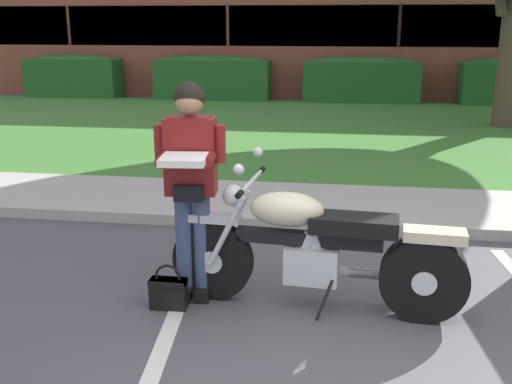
{
  "coord_description": "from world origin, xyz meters",
  "views": [
    {
      "loc": [
        -0.19,
        -3.33,
        2.12
      ],
      "look_at": [
        -0.85,
        1.13,
        0.85
      ],
      "focal_mm": 42.39,
      "sensor_mm": 36.0,
      "label": 1
    }
  ],
  "objects_px": {
    "handbag": "(168,291)",
    "hedge_center_left": "(213,77)",
    "rider_person": "(191,175)",
    "hedge_left": "(74,75)",
    "motorcycle": "(327,250)",
    "hedge_center_right": "(361,79)",
    "brick_building": "(387,27)"
  },
  "relations": [
    {
      "from": "handbag",
      "to": "hedge_center_left",
      "type": "height_order",
      "value": "hedge_center_left"
    },
    {
      "from": "rider_person",
      "to": "handbag",
      "type": "xyz_separation_m",
      "value": [
        -0.15,
        -0.21,
        -0.86
      ]
    },
    {
      "from": "rider_person",
      "to": "hedge_left",
      "type": "distance_m",
      "value": 13.96
    },
    {
      "from": "hedge_center_left",
      "to": "motorcycle",
      "type": "bearing_deg",
      "value": -73.92
    },
    {
      "from": "motorcycle",
      "to": "hedge_center_right",
      "type": "xyz_separation_m",
      "value": [
        0.51,
        12.35,
        0.17
      ]
    },
    {
      "from": "rider_person",
      "to": "hedge_center_right",
      "type": "bearing_deg",
      "value": 82.85
    },
    {
      "from": "hedge_left",
      "to": "hedge_center_left",
      "type": "height_order",
      "value": "same"
    },
    {
      "from": "motorcycle",
      "to": "rider_person",
      "type": "distance_m",
      "value": 1.17
    },
    {
      "from": "handbag",
      "to": "hedge_center_right",
      "type": "xyz_separation_m",
      "value": [
        1.69,
        12.52,
        0.51
      ]
    },
    {
      "from": "handbag",
      "to": "hedge_left",
      "type": "distance_m",
      "value": 14.09
    },
    {
      "from": "hedge_center_left",
      "to": "hedge_center_right",
      "type": "height_order",
      "value": "same"
    },
    {
      "from": "brick_building",
      "to": "rider_person",
      "type": "bearing_deg",
      "value": -97.76
    },
    {
      "from": "hedge_left",
      "to": "hedge_center_right",
      "type": "distance_m",
      "value": 8.13
    },
    {
      "from": "hedge_left",
      "to": "handbag",
      "type": "bearing_deg",
      "value": -62.79
    },
    {
      "from": "brick_building",
      "to": "hedge_center_left",
      "type": "bearing_deg",
      "value": -129.36
    },
    {
      "from": "hedge_left",
      "to": "hedge_center_left",
      "type": "xyz_separation_m",
      "value": [
        4.06,
        0.0,
        0.0
      ]
    },
    {
      "from": "rider_person",
      "to": "hedge_center_left",
      "type": "xyz_separation_m",
      "value": [
        -2.52,
        12.31,
        -0.36
      ]
    },
    {
      "from": "rider_person",
      "to": "hedge_center_left",
      "type": "bearing_deg",
      "value": 101.57
    },
    {
      "from": "hedge_left",
      "to": "hedge_center_right",
      "type": "relative_size",
      "value": 0.87
    },
    {
      "from": "motorcycle",
      "to": "hedge_left",
      "type": "height_order",
      "value": "hedge_left"
    },
    {
      "from": "hedge_center_right",
      "to": "brick_building",
      "type": "relative_size",
      "value": 0.11
    },
    {
      "from": "hedge_center_left",
      "to": "brick_building",
      "type": "bearing_deg",
      "value": 50.64
    },
    {
      "from": "rider_person",
      "to": "handbag",
      "type": "relative_size",
      "value": 4.74
    },
    {
      "from": "rider_person",
      "to": "hedge_center_left",
      "type": "distance_m",
      "value": 12.57
    },
    {
      "from": "brick_building",
      "to": "hedge_center_right",
      "type": "bearing_deg",
      "value": -98.98
    },
    {
      "from": "rider_person",
      "to": "hedge_center_left",
      "type": "height_order",
      "value": "rider_person"
    },
    {
      "from": "rider_person",
      "to": "hedge_center_left",
      "type": "relative_size",
      "value": 0.54
    },
    {
      "from": "motorcycle",
      "to": "hedge_center_right",
      "type": "relative_size",
      "value": 0.73
    },
    {
      "from": "rider_person",
      "to": "hedge_center_right",
      "type": "height_order",
      "value": "rider_person"
    },
    {
      "from": "hedge_center_left",
      "to": "rider_person",
      "type": "bearing_deg",
      "value": -78.43
    },
    {
      "from": "handbag",
      "to": "hedge_left",
      "type": "relative_size",
      "value": 0.14
    },
    {
      "from": "hedge_center_left",
      "to": "handbag",
      "type": "bearing_deg",
      "value": -79.27
    }
  ]
}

